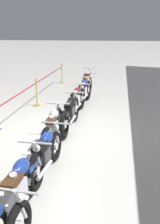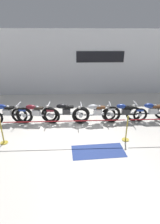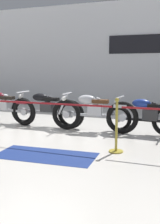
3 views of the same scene
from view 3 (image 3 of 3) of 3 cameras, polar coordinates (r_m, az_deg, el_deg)
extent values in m
plane|color=silver|center=(7.33, -9.04, -3.85)|extent=(120.00, 120.00, 0.00)
cube|color=white|center=(11.88, 3.27, 11.32)|extent=(28.00, 0.25, 4.20)
cube|color=black|center=(11.30, 13.87, 13.31)|extent=(3.13, 0.04, 0.70)
torus|color=black|center=(8.05, -11.28, -0.02)|extent=(0.76, 0.18, 0.76)
cylinder|color=silver|center=(8.05, -11.28, -0.02)|extent=(0.19, 0.10, 0.18)
cube|color=silver|center=(8.47, -15.15, 1.38)|extent=(0.38, 0.25, 0.26)
cylinder|color=silver|center=(8.48, -15.41, 2.74)|extent=(0.19, 0.13, 0.24)
cylinder|color=silver|center=(8.42, -14.99, 2.72)|extent=(0.19, 0.13, 0.24)
cylinder|color=silver|center=(8.40, -12.94, 0.45)|extent=(0.70, 0.14, 0.07)
cube|color=#ADAFB5|center=(8.52, -15.36, 0.47)|extent=(1.22, 0.17, 0.06)
cube|color=black|center=(8.36, -14.53, 2.83)|extent=(0.42, 0.24, 0.09)
cube|color=maroon|center=(8.04, -11.62, 1.94)|extent=(0.33, 0.19, 0.08)
torus|color=black|center=(8.23, -11.52, 0.20)|extent=(0.77, 0.14, 0.77)
torus|color=black|center=(7.50, -1.88, -0.46)|extent=(0.77, 0.14, 0.77)
cylinder|color=silver|center=(8.23, -11.52, 0.20)|extent=(0.18, 0.08, 0.18)
cylinder|color=silver|center=(7.50, -1.88, -0.46)|extent=(0.18, 0.08, 0.18)
cylinder|color=silver|center=(8.24, -12.10, 2.19)|extent=(0.30, 0.06, 0.59)
cube|color=#2D2D30|center=(7.79, -6.62, 1.03)|extent=(0.37, 0.23, 0.26)
cylinder|color=#2D2D30|center=(7.78, -6.91, 2.50)|extent=(0.18, 0.11, 0.24)
cylinder|color=#2D2D30|center=(7.74, -6.38, 2.48)|extent=(0.18, 0.11, 0.24)
cylinder|color=silver|center=(7.79, -4.18, 0.03)|extent=(0.70, 0.09, 0.07)
cube|color=#ADAFB5|center=(7.83, -6.92, 0.03)|extent=(1.21, 0.09, 0.06)
ellipsoid|color=black|center=(7.87, -8.13, 2.99)|extent=(0.47, 0.23, 0.22)
cube|color=black|center=(7.70, -5.80, 2.60)|extent=(0.41, 0.21, 0.09)
cube|color=black|center=(7.48, -2.24, 1.64)|extent=(0.32, 0.17, 0.08)
cylinder|color=silver|center=(8.15, -11.52, 4.02)|extent=(0.05, 0.62, 0.04)
sphere|color=silver|center=(8.21, -11.96, 3.06)|extent=(0.14, 0.14, 0.14)
torus|color=black|center=(7.36, -2.77, -0.50)|extent=(0.81, 0.16, 0.80)
torus|color=black|center=(6.97, 8.57, -1.14)|extent=(0.81, 0.16, 0.80)
cylinder|color=silver|center=(7.36, -2.77, -0.50)|extent=(0.19, 0.09, 0.19)
cylinder|color=silver|center=(6.97, 8.57, -1.14)|extent=(0.19, 0.09, 0.19)
cylinder|color=silver|center=(7.36, -3.44, 1.71)|extent=(0.31, 0.07, 0.59)
cube|color=silver|center=(7.09, 3.14, 0.44)|extent=(0.37, 0.23, 0.26)
cylinder|color=silver|center=(7.07, 2.83, 2.05)|extent=(0.18, 0.12, 0.24)
cylinder|color=silver|center=(7.05, 3.47, 2.03)|extent=(0.18, 0.12, 0.24)
cylinder|color=silver|center=(7.17, 5.74, -0.63)|extent=(0.70, 0.09, 0.07)
cube|color=#ADAFB5|center=(7.13, 2.74, -0.66)|extent=(1.18, 0.10, 0.06)
ellipsoid|color=#B7BABF|center=(7.12, 1.37, 2.59)|extent=(0.47, 0.24, 0.22)
cube|color=#4C2D19|center=(7.03, 4.18, 2.16)|extent=(0.41, 0.21, 0.09)
cube|color=#B7BABF|center=(6.93, 8.22, 1.21)|extent=(0.33, 0.17, 0.08)
cylinder|color=silver|center=(7.29, -2.66, 3.76)|extent=(0.06, 0.62, 0.04)
sphere|color=silver|center=(7.33, -3.23, 2.68)|extent=(0.14, 0.14, 0.14)
torus|color=black|center=(7.17, 7.87, -1.38)|extent=(0.67, 0.15, 0.67)
cylinder|color=silver|center=(7.17, 7.87, -1.38)|extent=(0.16, 0.09, 0.16)
cylinder|color=silver|center=(7.16, 7.23, 0.91)|extent=(0.31, 0.08, 0.59)
cube|color=#2D2D30|center=(6.96, 14.15, -0.55)|extent=(0.38, 0.25, 0.26)
cylinder|color=#2D2D30|center=(6.94, 13.88, 1.10)|extent=(0.19, 0.12, 0.24)
cylinder|color=#2D2D30|center=(6.92, 14.55, 1.06)|extent=(0.19, 0.12, 0.24)
cube|color=black|center=(6.99, 13.71, -1.66)|extent=(1.19, 0.15, 0.06)
ellipsoid|color=navy|center=(6.97, 12.38, 1.69)|extent=(0.48, 0.25, 0.22)
cube|color=black|center=(6.90, 15.28, 1.17)|extent=(0.41, 0.23, 0.09)
cylinder|color=silver|center=(7.09, 8.11, 2.99)|extent=(0.08, 0.62, 0.04)
sphere|color=silver|center=(7.13, 7.48, 1.90)|extent=(0.14, 0.14, 0.14)
cylinder|color=maroon|center=(6.31, -13.79, 2.05)|extent=(4.52, 0.04, 0.04)
cylinder|color=gold|center=(5.53, 7.32, -7.91)|extent=(0.28, 0.28, 0.03)
cylinder|color=gold|center=(5.41, 7.42, -2.97)|extent=(0.05, 0.05, 0.95)
sphere|color=gold|center=(5.33, 7.53, 2.46)|extent=(0.08, 0.08, 0.08)
cube|color=navy|center=(5.32, -7.02, -8.70)|extent=(1.92, 0.98, 0.01)
camera|label=1|loc=(9.24, 47.88, 13.67)|focal=45.00mm
camera|label=2|loc=(3.95, -86.08, 34.02)|focal=28.00mm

